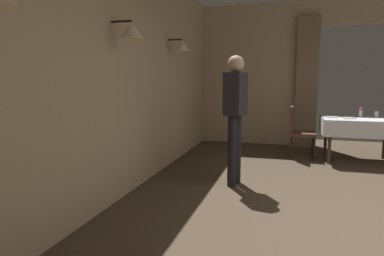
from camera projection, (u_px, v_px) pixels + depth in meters
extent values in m
cube|color=tan|center=(108.00, 71.00, 3.82)|extent=(0.12, 8.40, 3.00)
cylinder|color=black|center=(121.00, 21.00, 3.69)|extent=(0.24, 0.02, 0.02)
cone|color=beige|center=(132.00, 31.00, 3.67)|extent=(0.26, 0.26, 0.18)
cylinder|color=black|center=(175.00, 40.00, 5.41)|extent=(0.24, 0.02, 0.02)
cone|color=beige|center=(182.00, 46.00, 5.39)|extent=(0.26, 0.26, 0.18)
cube|color=tan|center=(257.00, 75.00, 7.48)|extent=(2.50, 0.12, 3.00)
cube|color=tan|center=(359.00, 11.00, 6.77)|extent=(1.40, 0.12, 0.50)
cube|color=#7F6B56|center=(307.00, 83.00, 7.09)|extent=(0.44, 0.14, 2.66)
cylinder|color=#4C3D2D|center=(330.00, 143.00, 5.74)|extent=(0.06, 0.06, 0.71)
cylinder|color=#4C3D2D|center=(326.00, 137.00, 6.38)|extent=(0.06, 0.06, 0.71)
cube|color=#4C3D2D|center=(359.00, 120.00, 5.88)|extent=(1.14, 0.83, 0.03)
cube|color=white|center=(359.00, 119.00, 5.87)|extent=(1.20, 0.89, 0.01)
cube|color=white|center=(364.00, 130.00, 5.47)|extent=(1.20, 0.02, 0.28)
cube|color=white|center=(354.00, 123.00, 6.31)|extent=(1.20, 0.02, 0.28)
cube|color=white|center=(322.00, 125.00, 6.06)|extent=(0.02, 0.89, 0.28)
cylinder|color=black|center=(313.00, 145.00, 6.34)|extent=(0.04, 0.04, 0.42)
cylinder|color=black|center=(314.00, 149.00, 5.98)|extent=(0.04, 0.04, 0.42)
cylinder|color=black|center=(291.00, 144.00, 6.44)|extent=(0.04, 0.04, 0.42)
cylinder|color=black|center=(291.00, 148.00, 6.08)|extent=(0.04, 0.04, 0.42)
cube|color=#513323|center=(303.00, 134.00, 6.18)|extent=(0.44, 0.44, 0.06)
cube|color=#513323|center=(292.00, 120.00, 6.20)|extent=(0.05, 0.42, 0.48)
cylinder|color=silver|center=(360.00, 114.00, 6.05)|extent=(0.06, 0.06, 0.11)
sphere|color=#D84C8C|center=(361.00, 109.00, 6.04)|extent=(0.07, 0.07, 0.07)
cylinder|color=white|center=(332.00, 117.00, 6.01)|extent=(0.24, 0.24, 0.01)
cylinder|color=white|center=(349.00, 118.00, 5.87)|extent=(0.24, 0.24, 0.01)
cylinder|color=silver|center=(376.00, 114.00, 6.02)|extent=(0.07, 0.07, 0.11)
cylinder|color=black|center=(237.00, 149.00, 4.67)|extent=(0.12, 0.12, 0.95)
cylinder|color=black|center=(232.00, 151.00, 4.51)|extent=(0.12, 0.12, 0.95)
cube|color=#26262D|center=(235.00, 94.00, 4.49)|extent=(0.28, 0.39, 0.55)
sphere|color=tan|center=(236.00, 64.00, 4.43)|extent=(0.22, 0.22, 0.22)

